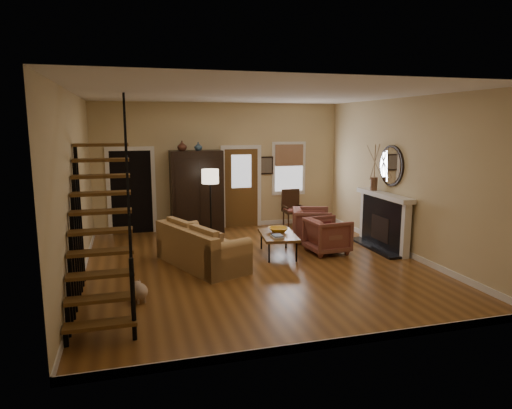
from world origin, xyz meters
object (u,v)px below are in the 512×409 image
object	(u,v)px
floor_lamp	(211,206)
side_chair	(293,209)
armchair_left	(327,236)
armchair_right	(312,225)
armoire	(197,192)
sofa	(202,246)
coffee_table	(278,244)

from	to	relation	value
floor_lamp	side_chair	size ratio (longest dim) A/B	1.69
armchair_left	side_chair	bearing A→B (deg)	-7.68
armchair_left	armchair_right	xyz separation A→B (m)	(0.05, 0.99, 0.02)
armoire	armchair_right	size ratio (longest dim) A/B	2.39
sofa	side_chair	distance (m)	3.91
armoire	floor_lamp	size ratio (longest dim) A/B	1.22
sofa	armchair_left	xyz separation A→B (m)	(2.75, 0.16, -0.01)
armoire	floor_lamp	bearing A→B (deg)	-81.62
sofa	armchair_left	bearing A→B (deg)	-19.12
armoire	coffee_table	bearing A→B (deg)	-62.33
floor_lamp	side_chair	world-z (taller)	floor_lamp
armoire	armchair_right	distance (m)	3.06
coffee_table	sofa	bearing A→B (deg)	-170.38
armoire	floor_lamp	distance (m)	1.13
floor_lamp	side_chair	bearing A→B (deg)	20.73
coffee_table	side_chair	distance (m)	2.67
armchair_left	side_chair	distance (m)	2.49
armchair_left	floor_lamp	distance (m)	2.80
armchair_right	coffee_table	bearing A→B (deg)	146.27
armchair_right	floor_lamp	bearing A→B (deg)	94.30
armoire	sofa	bearing A→B (deg)	-96.71
armoire	armchair_right	xyz separation A→B (m)	(2.47, -1.69, -0.65)
floor_lamp	armchair_right	bearing A→B (deg)	-14.35
coffee_table	armchair_right	size ratio (longest dim) A/B	1.37
armchair_left	floor_lamp	world-z (taller)	floor_lamp
armchair_right	side_chair	bearing A→B (deg)	15.46
armoire	coffee_table	xyz separation A→B (m)	(1.34, -2.56, -0.82)
side_chair	armoire	bearing A→B (deg)	175.52
armchair_right	floor_lamp	xyz separation A→B (m)	(-2.30, 0.59, 0.46)
armchair_left	floor_lamp	bearing A→B (deg)	50.31
side_chair	armchair_left	bearing A→B (deg)	-93.00
sofa	coffee_table	world-z (taller)	sofa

